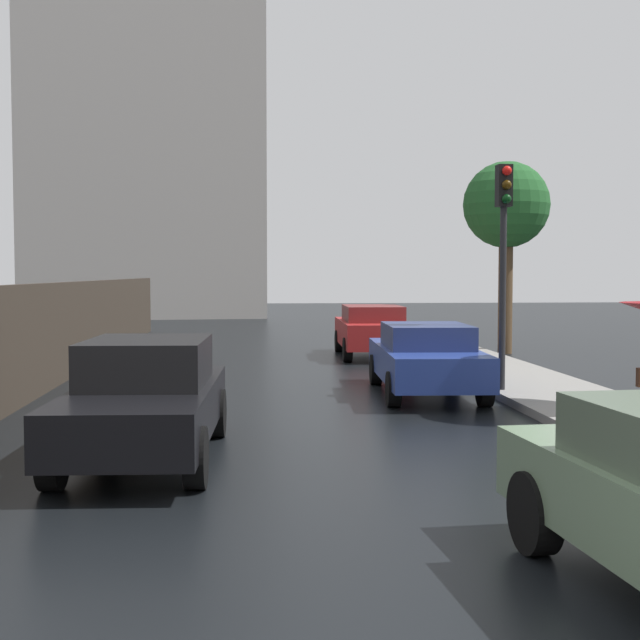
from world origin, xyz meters
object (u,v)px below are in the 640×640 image
at_px(car_black_near_kerb, 146,398).
at_px(car_red_far_ahead, 372,329).
at_px(traffic_light, 504,233).
at_px(street_tree_mid, 506,208).
at_px(car_blue_behind_camera, 426,358).

distance_m(car_black_near_kerb, car_red_far_ahead, 13.21).
bearing_deg(car_red_far_ahead, traffic_light, -78.99).
xyz_separation_m(traffic_light, street_tree_mid, (2.57, 8.28, 1.10)).
xyz_separation_m(car_black_near_kerb, car_blue_behind_camera, (4.50, 5.16, -0.06)).
bearing_deg(car_blue_behind_camera, car_black_near_kerb, -128.41).
distance_m(car_blue_behind_camera, street_tree_mid, 9.38).
bearing_deg(street_tree_mid, car_black_near_kerb, -122.88).
bearing_deg(traffic_light, car_red_far_ahead, 99.43).
height_order(car_red_far_ahead, street_tree_mid, street_tree_mid).
relative_size(car_red_far_ahead, car_blue_behind_camera, 0.94).
xyz_separation_m(car_red_far_ahead, street_tree_mid, (3.85, 0.59, 3.33)).
bearing_deg(traffic_light, car_blue_behind_camera, 161.30).
bearing_deg(car_black_near_kerb, street_tree_mid, -120.58).
xyz_separation_m(car_black_near_kerb, street_tree_mid, (8.40, 12.99, 3.32)).
height_order(car_black_near_kerb, traffic_light, traffic_light).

